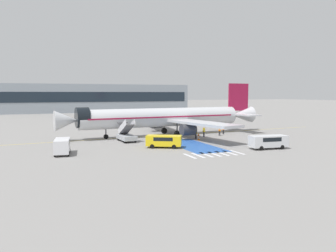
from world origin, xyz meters
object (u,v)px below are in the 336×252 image
object	(u,v)px
airliner	(166,117)
traffic_cone_1	(199,138)
service_van_0	(268,141)
service_van_1	(62,145)
service_van_2	(164,140)
fuel_tanker	(155,118)
ground_crew_3	(223,129)
ground_crew_0	(196,133)
terminal_building	(98,98)
ground_crew_1	(204,131)
ground_crew_2	(220,130)
traffic_cone_0	(198,134)
boarding_stairs_forward	(126,136)

from	to	relation	value
airliner	traffic_cone_1	size ratio (longest dim) A/B	74.81
service_van_0	service_van_1	xyz separation A→B (m)	(-28.00, 6.65, 0.05)
airliner	service_van_2	world-z (taller)	airliner
fuel_tanker	ground_crew_3	world-z (taller)	fuel_tanker
service_van_2	service_van_0	bearing A→B (deg)	92.68
fuel_tanker	service_van_2	world-z (taller)	fuel_tanker
service_van_0	ground_crew_0	xyz separation A→B (m)	(-4.93, 13.37, -0.10)
service_van_1	traffic_cone_1	bearing A→B (deg)	20.58
service_van_1	ground_crew_0	size ratio (longest dim) A/B	2.54
terminal_building	ground_crew_1	bearing A→B (deg)	-87.90
traffic_cone_1	terminal_building	bearing A→B (deg)	90.37
ground_crew_2	traffic_cone_0	world-z (taller)	ground_crew_2
fuel_tanker	ground_crew_1	distance (m)	26.46
service_van_0	traffic_cone_1	bearing A→B (deg)	30.01
ground_crew_2	traffic_cone_0	distance (m)	4.11
service_van_0	traffic_cone_0	bearing A→B (deg)	15.20
fuel_tanker	terminal_building	size ratio (longest dim) A/B	0.13
service_van_0	ground_crew_3	xyz separation A→B (m)	(3.04, 17.15, -0.18)
airliner	boarding_stairs_forward	world-z (taller)	airliner
terminal_building	airliner	bearing A→B (deg)	-91.53
fuel_tanker	traffic_cone_0	bearing A→B (deg)	-0.73
service_van_2	ground_crew_1	xyz separation A→B (m)	(11.18, 8.34, -0.02)
boarding_stairs_forward	traffic_cone_0	bearing A→B (deg)	4.07
ground_crew_3	terminal_building	xyz separation A→B (m)	(-8.79, 88.27, 4.92)
ground_crew_1	ground_crew_2	distance (m)	3.70
service_van_0	traffic_cone_0	size ratio (longest dim) A/B	10.85
service_van_2	ground_crew_3	distance (m)	19.68
service_van_0	traffic_cone_0	xyz separation A→B (m)	(-2.60, 16.83, -0.91)
fuel_tanker	service_van_2	bearing A→B (deg)	-18.14
traffic_cone_1	terminal_building	xyz separation A→B (m)	(-0.60, 93.63, 5.64)
ground_crew_3	service_van_1	bearing A→B (deg)	3.36
service_van_1	service_van_2	bearing A→B (deg)	7.94
airliner	ground_crew_0	bearing A→B (deg)	-157.52
ground_crew_1	ground_crew_3	xyz separation A→B (m)	(5.47, 2.15, -0.09)
ground_crew_0	ground_crew_2	size ratio (longest dim) A/B	1.03
traffic_cone_0	airliner	bearing A→B (deg)	151.54
traffic_cone_0	terminal_building	world-z (taller)	terminal_building
airliner	ground_crew_2	xyz separation A→B (m)	(9.27, -4.22, -2.43)
service_van_0	service_van_1	world-z (taller)	service_van_1
airliner	traffic_cone_0	xyz separation A→B (m)	(5.44, -2.95, -3.20)
service_van_0	service_van_1	size ratio (longest dim) A/B	1.21
ground_crew_2	terminal_building	bearing A→B (deg)	-54.45
ground_crew_0	traffic_cone_0	bearing A→B (deg)	-65.54
terminal_building	ground_crew_2	bearing A→B (deg)	-85.56
boarding_stairs_forward	traffic_cone_1	xyz separation A→B (m)	(11.97, -3.14, -0.70)
service_van_2	traffic_cone_0	world-z (taller)	service_van_2
fuel_tanker	ground_crew_3	distance (m)	24.92
ground_crew_3	service_van_0	bearing A→B (deg)	64.62
service_van_2	traffic_cone_0	xyz separation A→B (m)	(11.01, 10.17, -0.85)
airliner	ground_crew_3	xyz separation A→B (m)	(11.08, -2.63, -2.47)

